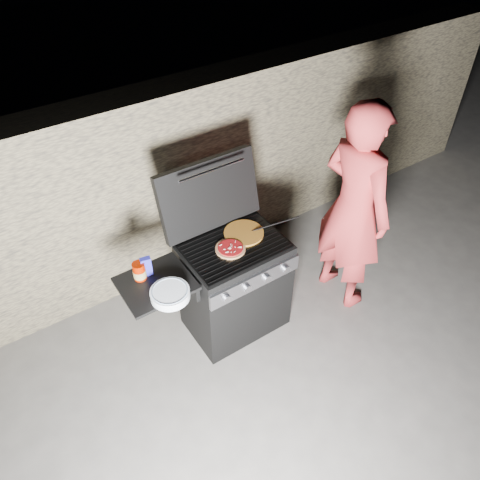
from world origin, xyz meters
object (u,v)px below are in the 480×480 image
gas_grill (209,299)px  sauce_jar (139,271)px  pizza_topped (230,248)px  person (354,209)px

gas_grill → sauce_jar: (-0.49, 0.10, 0.52)m
pizza_topped → sauce_jar: sauce_jar is taller
pizza_topped → sauce_jar: 0.70m
sauce_jar → person: (1.77, -0.31, -0.01)m
person → gas_grill: bearing=79.5°
pizza_topped → person: 1.10m
pizza_topped → person: size_ratio=0.12×
pizza_topped → person: person is taller
gas_grill → pizza_topped: bearing=-4.0°
sauce_jar → person: person is taller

